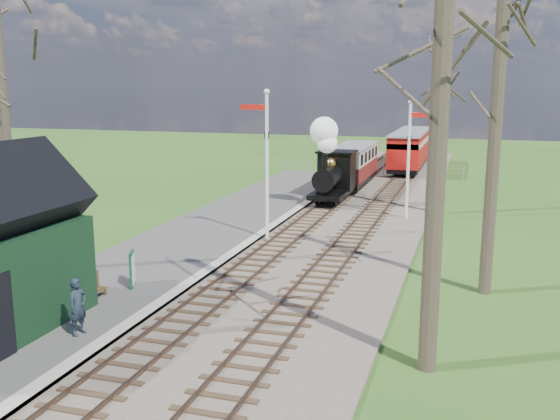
# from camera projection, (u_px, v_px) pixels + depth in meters

# --- Properties ---
(distant_hills) EXTENTS (114.40, 48.00, 22.02)m
(distant_hills) POSITION_uv_depth(u_px,v_px,m) (415.00, 279.00, 73.55)
(distant_hills) COLOR #385B23
(distant_hills) RESTS_ON ground
(ballast_bed) EXTENTS (8.00, 60.00, 0.10)m
(ballast_bed) POSITION_uv_depth(u_px,v_px,m) (344.00, 215.00, 30.72)
(ballast_bed) COLOR brown
(ballast_bed) RESTS_ON ground
(track_near) EXTENTS (1.60, 60.00, 0.15)m
(track_near) POSITION_uv_depth(u_px,v_px,m) (319.00, 213.00, 31.09)
(track_near) COLOR brown
(track_near) RESTS_ON ground
(track_far) EXTENTS (1.60, 60.00, 0.15)m
(track_far) POSITION_uv_depth(u_px,v_px,m) (371.00, 216.00, 30.33)
(track_far) COLOR brown
(track_far) RESTS_ON ground
(platform) EXTENTS (5.00, 44.00, 0.20)m
(platform) POSITION_uv_depth(u_px,v_px,m) (184.00, 246.00, 24.64)
(platform) COLOR #474442
(platform) RESTS_ON ground
(coping_strip) EXTENTS (0.40, 44.00, 0.21)m
(coping_strip) POSITION_uv_depth(u_px,v_px,m) (238.00, 251.00, 23.96)
(coping_strip) COLOR #B2AD9E
(coping_strip) RESTS_ON ground
(semaphore_near) EXTENTS (1.22, 0.24, 6.22)m
(semaphore_near) POSITION_uv_depth(u_px,v_px,m) (265.00, 155.00, 25.01)
(semaphore_near) COLOR silver
(semaphore_near) RESTS_ON ground
(semaphore_far) EXTENTS (1.22, 0.24, 5.72)m
(semaphore_far) POSITION_uv_depth(u_px,v_px,m) (410.00, 150.00, 29.17)
(semaphore_far) COLOR silver
(semaphore_far) RESTS_ON ground
(bare_trees) EXTENTS (15.51, 22.39, 12.00)m
(bare_trees) POSITION_uv_depth(u_px,v_px,m) (268.00, 125.00, 18.56)
(bare_trees) COLOR #382D23
(bare_trees) RESTS_ON ground
(fence_line) EXTENTS (12.60, 0.08, 1.00)m
(fence_line) POSITION_uv_depth(u_px,v_px,m) (371.00, 169.00, 44.01)
(fence_line) COLOR slate
(fence_line) RESTS_ON ground
(locomotive) EXTENTS (1.84, 4.29, 4.59)m
(locomotive) POSITION_uv_depth(u_px,v_px,m) (331.00, 166.00, 33.29)
(locomotive) COLOR black
(locomotive) RESTS_ON ground
(coach) EXTENTS (2.14, 7.35, 2.25)m
(coach) POSITION_uv_depth(u_px,v_px,m) (353.00, 163.00, 39.07)
(coach) COLOR black
(coach) RESTS_ON ground
(red_carriage_a) EXTENTS (2.27, 5.62, 2.39)m
(red_carriage_a) POSITION_uv_depth(u_px,v_px,m) (406.00, 152.00, 44.54)
(red_carriage_a) COLOR black
(red_carriage_a) RESTS_ON ground
(red_carriage_b) EXTENTS (2.27, 5.62, 2.39)m
(red_carriage_b) POSITION_uv_depth(u_px,v_px,m) (414.00, 145.00, 49.69)
(red_carriage_b) COLOR black
(red_carriage_b) RESTS_ON ground
(sign_board) EXTENTS (0.38, 0.71, 1.09)m
(sign_board) POSITION_uv_depth(u_px,v_px,m) (132.00, 269.00, 19.38)
(sign_board) COLOR #0E4128
(sign_board) RESTS_ON platform
(bench) EXTENTS (0.44, 1.29, 0.72)m
(bench) POSITION_uv_depth(u_px,v_px,m) (87.00, 289.00, 18.15)
(bench) COLOR #483219
(bench) RESTS_ON platform
(person) EXTENTS (0.43, 0.59, 1.48)m
(person) POSITION_uv_depth(u_px,v_px,m) (78.00, 306.00, 15.57)
(person) COLOR #1B2430
(person) RESTS_ON platform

